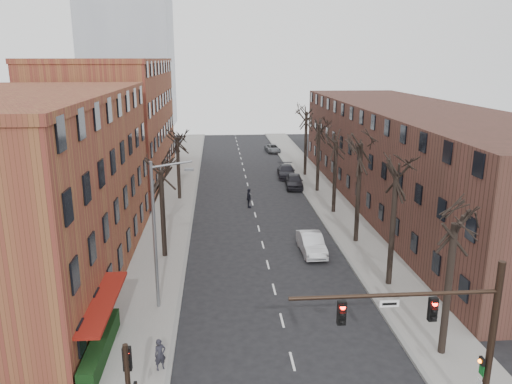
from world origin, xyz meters
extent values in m
cube|color=gray|center=(-8.00, 35.00, 0.07)|extent=(4.00, 90.00, 0.15)
cube|color=gray|center=(8.00, 35.00, 0.07)|extent=(4.00, 90.00, 0.15)
cube|color=brown|center=(-16.00, 15.00, 6.00)|extent=(12.00, 26.00, 12.00)
cube|color=brown|center=(-16.00, 44.00, 7.00)|extent=(12.00, 28.00, 14.00)
cube|color=#4B2A23|center=(16.00, 30.00, 5.00)|extent=(12.00, 50.00, 10.00)
cube|color=maroon|center=(-9.40, 6.00, 0.00)|extent=(1.20, 7.00, 0.15)
cube|color=black|center=(-9.50, 5.00, 0.65)|extent=(0.80, 6.00, 1.00)
cylinder|color=black|center=(7.00, -1.00, 3.60)|extent=(0.28, 0.28, 7.20)
cylinder|color=black|center=(3.00, -1.00, 6.00)|extent=(8.00, 0.16, 0.16)
cube|color=black|center=(4.50, -1.00, 5.35)|extent=(0.32, 0.22, 0.95)
cube|color=black|center=(1.00, -1.00, 5.35)|extent=(0.32, 0.22, 0.95)
cube|color=silver|center=(2.80, -1.00, 5.65)|extent=(0.75, 0.04, 0.28)
cube|color=black|center=(6.72, -1.00, 3.00)|extent=(0.12, 0.30, 0.30)
cube|color=black|center=(-7.00, -0.82, 3.70)|extent=(0.32, 0.22, 0.95)
cylinder|color=slate|center=(-7.20, 10.00, 4.50)|extent=(0.20, 0.20, 9.00)
cylinder|color=slate|center=(-6.10, 10.00, 8.80)|extent=(2.39, 0.12, 0.46)
cube|color=slate|center=(-5.10, 10.00, 8.50)|extent=(0.50, 0.22, 0.14)
imported|color=silver|center=(3.56, 18.00, 0.77)|extent=(1.74, 4.71, 1.54)
imported|color=black|center=(5.30, 37.92, 0.81)|extent=(2.39, 4.94, 1.62)
imported|color=black|center=(5.11, 43.30, 0.76)|extent=(2.46, 5.34, 1.51)
imported|color=#5B5E63|center=(5.30, 60.69, 0.61)|extent=(2.40, 4.53, 1.21)
imported|color=#22222A|center=(-6.40, 3.66, 0.93)|extent=(0.68, 0.59, 1.56)
imported|color=black|center=(-0.45, 30.43, 0.98)|extent=(0.53, 1.17, 1.97)
camera|label=1|loc=(-3.49, -17.45, 14.51)|focal=35.00mm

